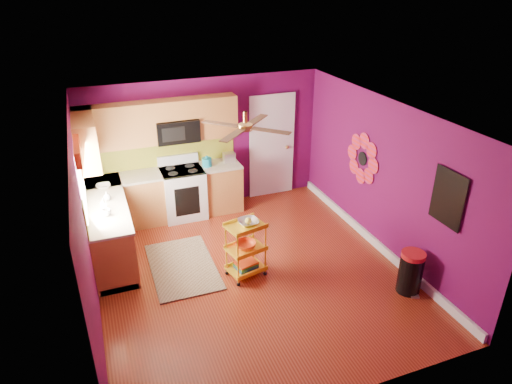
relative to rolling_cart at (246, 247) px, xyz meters
name	(u,v)px	position (x,y,z in m)	size (l,w,h in m)	color
ground	(251,272)	(0.09, 0.03, -0.50)	(5.00, 5.00, 0.00)	maroon
room_envelope	(252,176)	(0.11, 0.03, 1.13)	(4.54, 5.04, 2.52)	#5E0A48
lower_cabinets	(143,210)	(-1.26, 1.85, -0.07)	(2.81, 2.31, 0.94)	#9C5D2A
electric_range	(183,192)	(-0.46, 2.20, -0.02)	(0.76, 0.66, 1.13)	white
upper_cabinetry	(138,129)	(-1.15, 2.20, 1.29)	(2.80, 2.30, 1.26)	#9C5D2A
left_window	(79,164)	(-2.13, 1.08, 1.23)	(0.08, 1.35, 1.08)	white
panel_door	(272,147)	(1.44, 2.50, 0.52)	(0.95, 0.11, 2.15)	white
right_wall_art	(397,175)	(2.32, -0.31, 0.94)	(0.04, 2.74, 1.04)	black
ceiling_fan	(245,126)	(0.09, 0.23, 1.79)	(1.01, 1.01, 0.26)	#BF8C3F
shag_rug	(183,266)	(-0.88, 0.54, -0.49)	(0.97, 1.59, 0.02)	#311E10
rolling_cart	(246,247)	(0.00, 0.00, 0.00)	(0.62, 0.51, 0.98)	yellow
trash_can	(411,272)	(2.07, -1.20, -0.18)	(0.44, 0.44, 0.65)	black
teal_kettle	(207,162)	(0.02, 2.20, 0.52)	(0.18, 0.18, 0.21)	teal
toaster	(229,157)	(0.47, 2.26, 0.53)	(0.22, 0.15, 0.18)	beige
soap_bottle_a	(103,205)	(-1.89, 1.06, 0.54)	(0.09, 0.09, 0.20)	#EA3F72
soap_bottle_b	(107,196)	(-1.82, 1.41, 0.51)	(0.12, 0.12, 0.15)	white
counter_dish	(103,186)	(-1.84, 1.91, 0.46)	(0.23, 0.23, 0.06)	white
counter_cup	(107,213)	(-1.87, 0.89, 0.49)	(0.13, 0.13, 0.10)	white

